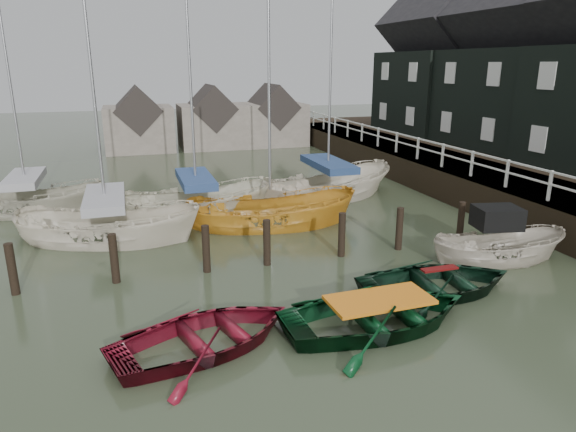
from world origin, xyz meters
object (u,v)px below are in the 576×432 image
object	(u,v)px
sailboat_b	(197,213)
sailboat_d	(328,197)
rowboat_green	(378,327)
motorboat	(497,258)
rowboat_red	(207,348)
sailboat_c	(270,225)
rowboat_dkgreen	(437,293)
sailboat_e	(29,211)
sailboat_a	(109,239)

from	to	relation	value
sailboat_b	sailboat_d	xyz separation A→B (m)	(5.91, 0.78, -0.00)
rowboat_green	motorboat	xyz separation A→B (m)	(5.32, 2.60, 0.10)
rowboat_red	rowboat_green	xyz separation A→B (m)	(3.86, -0.29, 0.00)
sailboat_d	sailboat_c	bearing A→B (deg)	116.78
rowboat_green	sailboat_d	size ratio (longest dim) A/B	0.34
rowboat_dkgreen	sailboat_c	xyz separation A→B (m)	(-2.60, 7.00, 0.01)
rowboat_dkgreen	sailboat_d	size ratio (longest dim) A/B	0.32
rowboat_green	rowboat_dkgreen	distance (m)	2.63
rowboat_dkgreen	sailboat_d	xyz separation A→B (m)	(0.91, 10.04, 0.07)
rowboat_red	sailboat_e	world-z (taller)	sailboat_e
sailboat_d	sailboat_e	world-z (taller)	sailboat_d
rowboat_red	rowboat_dkgreen	size ratio (longest dim) A/B	0.96
sailboat_a	sailboat_d	size ratio (longest dim) A/B	0.85
motorboat	rowboat_red	bearing A→B (deg)	115.16
sailboat_a	sailboat_e	world-z (taller)	sailboat_a
rowboat_red	sailboat_d	world-z (taller)	sailboat_d
rowboat_green	sailboat_b	xyz separation A→B (m)	(-2.66, 10.45, 0.07)
sailboat_a	rowboat_green	bearing A→B (deg)	-124.53
sailboat_a	sailboat_b	xyz separation A→B (m)	(3.31, 2.27, 0.00)
sailboat_a	rowboat_red	bearing A→B (deg)	-145.70
rowboat_green	sailboat_e	distance (m)	15.62
rowboat_dkgreen	sailboat_e	bearing A→B (deg)	47.73
rowboat_red	rowboat_green	size ratio (longest dim) A/B	0.90
sailboat_b	rowboat_green	bearing A→B (deg)	-166.10
sailboat_c	rowboat_green	bearing A→B (deg)	-168.43
sailboat_b	rowboat_red	bearing A→B (deg)	172.86
rowboat_dkgreen	sailboat_a	size ratio (longest dim) A/B	0.38
sailboat_a	sailboat_b	distance (m)	4.02
rowboat_green	sailboat_d	bearing A→B (deg)	-17.62
sailboat_c	sailboat_a	bearing A→B (deg)	99.82
rowboat_green	motorboat	bearing A→B (deg)	-65.49
sailboat_b	sailboat_d	world-z (taller)	sailboat_d
rowboat_dkgreen	sailboat_c	world-z (taller)	sailboat_c
rowboat_dkgreen	rowboat_red	bearing A→B (deg)	101.14
motorboat	sailboat_a	xyz separation A→B (m)	(-11.30, 5.58, -0.04)
sailboat_a	sailboat_c	xyz separation A→B (m)	(5.72, 0.01, -0.05)
sailboat_d	sailboat_e	bearing A→B (deg)	69.03
sailboat_c	motorboat	bearing A→B (deg)	-125.27
rowboat_green	sailboat_c	xyz separation A→B (m)	(-0.26, 8.19, 0.01)
sailboat_a	sailboat_c	distance (m)	5.72
rowboat_dkgreen	sailboat_b	bearing A→B (deg)	31.27
motorboat	sailboat_d	bearing A→B (deg)	24.60
rowboat_red	sailboat_c	bearing A→B (deg)	-41.55
sailboat_d	sailboat_b	bearing A→B (deg)	83.34
rowboat_green	sailboat_c	distance (m)	8.19
rowboat_dkgreen	sailboat_d	bearing A→B (deg)	-2.27
rowboat_red	rowboat_green	distance (m)	3.88
motorboat	sailboat_b	bearing A→B (deg)	56.56
sailboat_a	sailboat_b	bearing A→B (deg)	-36.28
motorboat	sailboat_b	xyz separation A→B (m)	(-7.99, 7.85, -0.04)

